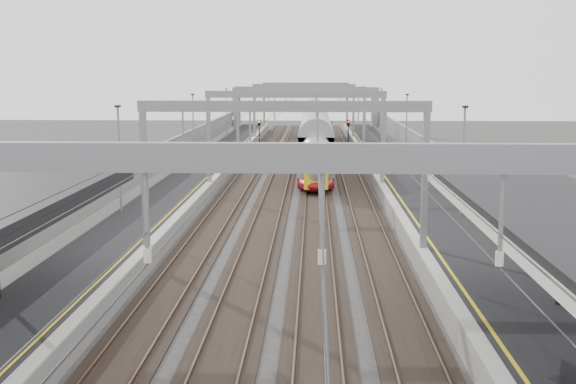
{
  "coord_description": "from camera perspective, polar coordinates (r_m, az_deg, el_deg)",
  "views": [
    {
      "loc": [
        1.36,
        -9.97,
        8.72
      ],
      "look_at": [
        0.0,
        27.15,
        2.68
      ],
      "focal_mm": 45.0,
      "sensor_mm": 36.0,
      "label": 1
    }
  ],
  "objects": [
    {
      "name": "wall_right",
      "position": [
        56.3,
        12.15,
        1.76
      ],
      "size": [
        0.3,
        120.0,
        3.2
      ],
      "primitive_type": "cube",
      "color": "gray",
      "rests_on": "ground"
    },
    {
      "name": "overbridge",
      "position": [
        110.03,
        1.4,
        7.45
      ],
      "size": [
        22.0,
        2.2,
        6.9
      ],
      "color": "gray",
      "rests_on": "ground"
    },
    {
      "name": "overhead_line",
      "position": [
        61.65,
        0.84,
        6.84
      ],
      "size": [
        13.0,
        140.0,
        6.6
      ],
      "color": "gray",
      "rests_on": "platform_left"
    },
    {
      "name": "signal_red_near",
      "position": [
        82.61,
        3.38,
        4.84
      ],
      "size": [
        0.32,
        0.32,
        3.48
      ],
      "color": "black",
      "rests_on": "ground"
    },
    {
      "name": "platform_left",
      "position": [
        56.36,
        -7.49,
        0.77
      ],
      "size": [
        4.0,
        120.0,
        1.0
      ],
      "primitive_type": "cube",
      "color": "black",
      "rests_on": "ground"
    },
    {
      "name": "train",
      "position": [
        75.16,
        2.2,
        4.21
      ],
      "size": [
        2.78,
        50.62,
        4.39
      ],
      "color": "maroon",
      "rests_on": "ground"
    },
    {
      "name": "signal_red_far",
      "position": [
        86.36,
        4.79,
        5.02
      ],
      "size": [
        0.32,
        0.32,
        3.48
      ],
      "color": "black",
      "rests_on": "ground"
    },
    {
      "name": "signal_green",
      "position": [
        86.15,
        -2.29,
        5.03
      ],
      "size": [
        0.32,
        0.32,
        3.48
      ],
      "color": "black",
      "rests_on": "ground"
    },
    {
      "name": "wall_left",
      "position": [
        56.83,
        -10.69,
        1.88
      ],
      "size": [
        0.3,
        120.0,
        3.2
      ],
      "primitive_type": "cube",
      "color": "gray",
      "rests_on": "ground"
    },
    {
      "name": "platform_right",
      "position": [
        55.98,
        8.89,
        0.68
      ],
      "size": [
        4.0,
        120.0,
        1.0
      ],
      "primitive_type": "cube",
      "color": "black",
      "rests_on": "ground"
    },
    {
      "name": "tracks",
      "position": [
        55.67,
        0.67,
        0.27
      ],
      "size": [
        11.4,
        140.0,
        0.2
      ],
      "color": "black",
      "rests_on": "ground"
    }
  ]
}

